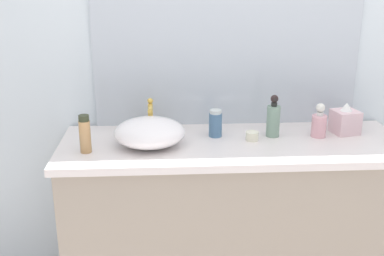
# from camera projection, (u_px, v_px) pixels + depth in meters

# --- Properties ---
(bathroom_wall_rear) EXTENTS (6.00, 0.06, 2.60)m
(bathroom_wall_rear) POSITION_uv_depth(u_px,v_px,m) (244.00, 39.00, 2.42)
(bathroom_wall_rear) COLOR silver
(bathroom_wall_rear) RESTS_ON ground
(vanity_counter) EXTENTS (1.63, 0.56, 0.86)m
(vanity_counter) POSITION_uv_depth(u_px,v_px,m) (230.00, 222.00, 2.39)
(vanity_counter) COLOR gray
(vanity_counter) RESTS_ON ground
(wall_mirror_panel) EXTENTS (1.35, 0.01, 1.00)m
(wall_mirror_panel) POSITION_uv_depth(u_px,v_px,m) (228.00, 27.00, 2.36)
(wall_mirror_panel) COLOR #B2BCC6
(wall_mirror_panel) RESTS_ON vanity_counter
(sink_basin) EXTENTS (0.33, 0.30, 0.13)m
(sink_basin) POSITION_uv_depth(u_px,v_px,m) (150.00, 132.00, 2.19)
(sink_basin) COLOR white
(sink_basin) RESTS_ON vanity_counter
(faucet) EXTENTS (0.03, 0.12, 0.17)m
(faucet) POSITION_uv_depth(u_px,v_px,m) (150.00, 113.00, 2.34)
(faucet) COLOR gold
(faucet) RESTS_ON vanity_counter
(soap_dispenser) EXTENTS (0.07, 0.07, 0.17)m
(soap_dispenser) POSITION_uv_depth(u_px,v_px,m) (319.00, 123.00, 2.30)
(soap_dispenser) COLOR #E1A1AB
(soap_dispenser) RESTS_ON vanity_counter
(lotion_bottle) EXTENTS (0.05, 0.05, 0.17)m
(lotion_bottle) POSITION_uv_depth(u_px,v_px,m) (85.00, 134.00, 2.10)
(lotion_bottle) COLOR tan
(lotion_bottle) RESTS_ON vanity_counter
(perfume_bottle) EXTENTS (0.06, 0.06, 0.13)m
(perfume_bottle) POSITION_uv_depth(u_px,v_px,m) (215.00, 123.00, 2.31)
(perfume_bottle) COLOR #476D90
(perfume_bottle) RESTS_ON vanity_counter
(spray_can) EXTENTS (0.06, 0.06, 0.21)m
(spray_can) POSITION_uv_depth(u_px,v_px,m) (273.00, 119.00, 2.30)
(spray_can) COLOR gray
(spray_can) RESTS_ON vanity_counter
(tissue_box) EXTENTS (0.14, 0.14, 0.16)m
(tissue_box) POSITION_uv_depth(u_px,v_px,m) (345.00, 120.00, 2.36)
(tissue_box) COLOR beige
(tissue_box) RESTS_ON vanity_counter
(candle_jar) EXTENTS (0.06, 0.06, 0.04)m
(candle_jar) POSITION_uv_depth(u_px,v_px,m) (252.00, 136.00, 2.27)
(candle_jar) COLOR #E9E5C6
(candle_jar) RESTS_ON vanity_counter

